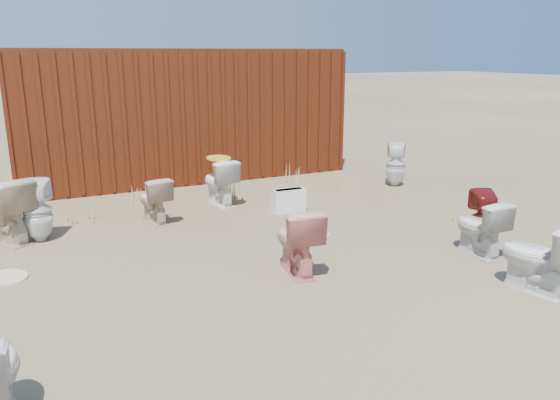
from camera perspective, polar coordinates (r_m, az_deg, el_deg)
name	(u,v)px	position (r m, az deg, el deg)	size (l,w,h in m)	color
ground	(302,257)	(6.47, 2.31, -5.96)	(100.00, 100.00, 0.00)	brown
shipping_container	(178,112)	(10.96, -10.57, 8.98)	(6.00, 2.40, 2.40)	#44160B
toilet_front_pink	(297,239)	(5.92, 1.80, -4.14)	(0.42, 0.74, 0.75)	pink
toilet_front_c	(537,257)	(6.01, 25.29, -5.41)	(0.41, 0.73, 0.74)	white
toilet_front_maroon	(483,219)	(7.13, 20.49, -1.88)	(0.32, 0.33, 0.72)	#601110
toilet_front_e	(480,227)	(6.86, 20.18, -2.68)	(0.38, 0.67, 0.68)	silver
toilet_back_a	(37,211)	(7.54, -24.03, -1.05)	(0.36, 0.37, 0.80)	white
toilet_back_beige_left	(5,210)	(7.65, -26.79, -0.97)	(0.47, 0.82, 0.84)	#C8B492
toilet_back_beige_right	(154,200)	(7.88, -13.05, 0.04)	(0.37, 0.65, 0.66)	beige
toilet_back_yellowlid	(219,182)	(8.63, -6.36, 1.91)	(0.41, 0.72, 0.73)	white
toilet_back_e	(396,164)	(10.01, 12.00, 3.65)	(0.35, 0.36, 0.78)	silver
yellow_lid	(219,158)	(8.56, -6.43, 4.38)	(0.37, 0.46, 0.03)	gold
loose_tank	(289,200)	(8.22, 0.90, -0.05)	(0.50, 0.20, 0.35)	silver
loose_lid_near	(314,234)	(7.25, 3.59, -3.52)	(0.38, 0.49, 0.02)	tan
loose_lid_far	(9,277)	(6.57, -26.49, -7.20)	(0.36, 0.47, 0.02)	beige
weed_clump_a	(81,212)	(8.18, -20.10, -1.15)	(0.36, 0.36, 0.33)	tan
weed_clump_b	(234,189)	(9.06, -4.78, 1.20)	(0.32, 0.32, 0.31)	tan
weed_clump_c	(343,184)	(9.45, 6.60, 1.69)	(0.36, 0.36, 0.29)	tan
weed_clump_d	(138,192)	(9.25, -14.58, 0.80)	(0.30, 0.30, 0.23)	tan
weed_clump_e	(291,173)	(10.13, 1.20, 2.82)	(0.34, 0.34, 0.34)	tan
weed_clump_f	(464,216)	(8.10, 18.68, -1.57)	(0.28, 0.28, 0.22)	tan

